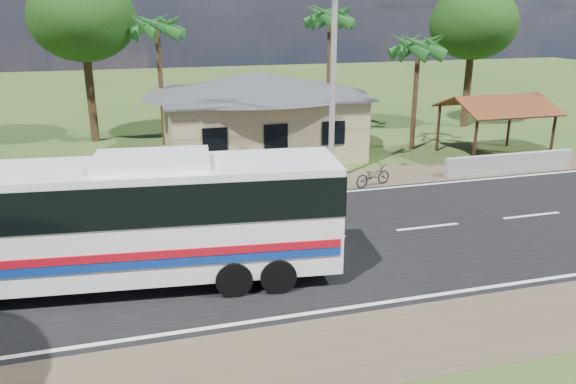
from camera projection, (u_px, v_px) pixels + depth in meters
name	position (u px, v px, depth m)	size (l,w,h in m)	color
ground	(312.00, 240.00, 19.60)	(120.00, 120.00, 0.00)	#2B4B1A
road	(312.00, 240.00, 19.59)	(120.00, 16.00, 0.03)	black
house	(258.00, 104.00, 30.91)	(12.40, 10.00, 5.00)	tan
waiting_shed	(497.00, 106.00, 29.80)	(5.20, 4.48, 3.35)	#331D12
concrete_barrier	(509.00, 163.00, 27.61)	(7.00, 0.30, 0.90)	#9E9E99
utility_poles	(327.00, 55.00, 24.39)	(32.80, 2.22, 11.00)	#9E9E99
palm_near	(419.00, 46.00, 30.26)	(2.80, 2.80, 6.70)	#47301E
palm_mid	(330.00, 17.00, 33.04)	(2.80, 2.80, 8.20)	#47301E
palm_far	(157.00, 27.00, 31.12)	(2.80, 2.80, 7.70)	#47301E
tree_behind_house	(82.00, 18.00, 31.80)	(6.00, 6.00, 9.61)	#47301E
tree_behind_shed	(474.00, 24.00, 36.17)	(5.60, 5.60, 9.02)	#47301E
coach_bus	(119.00, 213.00, 15.82)	(12.78, 4.00, 3.90)	white
motorcycle	(373.00, 175.00, 25.37)	(0.66, 1.90, 1.00)	black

